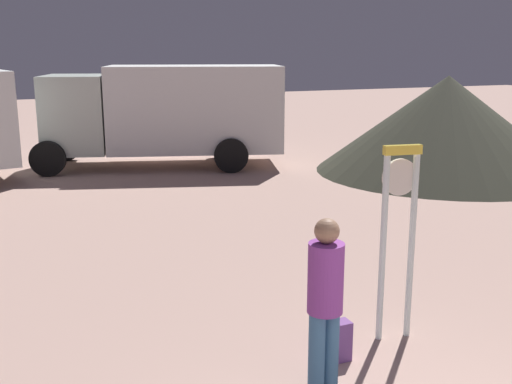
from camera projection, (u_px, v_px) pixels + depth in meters
standing_clock at (398, 223)px, 6.64m from camera, size 0.43×0.16×2.19m
person_near_clock at (325, 299)px, 5.57m from camera, size 0.33×0.33×1.71m
backpack at (337, 341)px, 6.37m from camera, size 0.27×0.21×0.43m
box_truck_near at (168, 110)px, 16.73m from camera, size 6.93×4.21×2.73m
dome_tent at (446, 124)px, 15.97m from camera, size 6.67×6.67×2.51m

